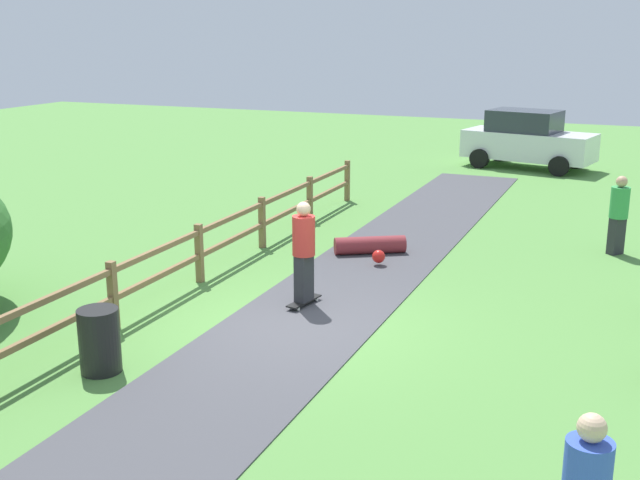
{
  "coord_description": "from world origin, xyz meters",
  "views": [
    {
      "loc": [
        4.8,
        -10.73,
        4.56
      ],
      "look_at": [
        -0.27,
        1.46,
        1.0
      ],
      "focal_mm": 44.34,
      "sensor_mm": 36.0,
      "label": 1
    }
  ],
  "objects_px": {
    "trash_bin": "(100,341)",
    "bystander_green": "(619,212)",
    "skater_riding": "(304,248)",
    "skater_fallen": "(371,246)",
    "parked_car_white": "(528,139)"
  },
  "relations": [
    {
      "from": "trash_bin",
      "to": "skater_riding",
      "type": "relative_size",
      "value": 0.5
    },
    {
      "from": "skater_fallen",
      "to": "parked_car_white",
      "type": "bearing_deg",
      "value": 83.44
    },
    {
      "from": "trash_bin",
      "to": "parked_car_white",
      "type": "relative_size",
      "value": 0.2
    },
    {
      "from": "trash_bin",
      "to": "skater_fallen",
      "type": "xyz_separation_m",
      "value": [
        1.54,
        6.83,
        -0.25
      ]
    },
    {
      "from": "skater_riding",
      "to": "parked_car_white",
      "type": "relative_size",
      "value": 0.4
    },
    {
      "from": "trash_bin",
      "to": "parked_car_white",
      "type": "height_order",
      "value": "parked_car_white"
    },
    {
      "from": "skater_riding",
      "to": "bystander_green",
      "type": "height_order",
      "value": "skater_riding"
    },
    {
      "from": "skater_fallen",
      "to": "bystander_green",
      "type": "xyz_separation_m",
      "value": [
        4.67,
        2.06,
        0.7
      ]
    },
    {
      "from": "parked_car_white",
      "to": "skater_riding",
      "type": "bearing_deg",
      "value": -95.25
    },
    {
      "from": "skater_fallen",
      "to": "skater_riding",
      "type": "bearing_deg",
      "value": -90.53
    },
    {
      "from": "bystander_green",
      "to": "parked_car_white",
      "type": "height_order",
      "value": "parked_car_white"
    },
    {
      "from": "skater_riding",
      "to": "skater_fallen",
      "type": "distance_m",
      "value": 3.46
    },
    {
      "from": "trash_bin",
      "to": "bystander_green",
      "type": "distance_m",
      "value": 10.85
    },
    {
      "from": "trash_bin",
      "to": "skater_riding",
      "type": "height_order",
      "value": "skater_riding"
    },
    {
      "from": "trash_bin",
      "to": "skater_riding",
      "type": "bearing_deg",
      "value": 66.48
    }
  ]
}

